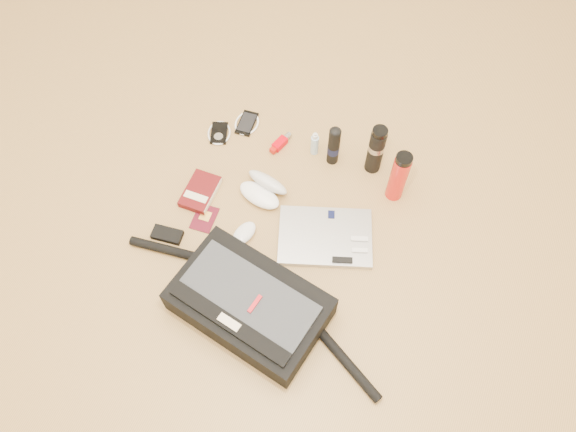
{
  "coord_description": "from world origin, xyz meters",
  "views": [
    {
      "loc": [
        0.43,
        -0.81,
        1.88
      ],
      "look_at": [
        0.03,
        0.12,
        0.06
      ],
      "focal_mm": 35.0,
      "sensor_mm": 36.0,
      "label": 1
    }
  ],
  "objects": [
    {
      "name": "passport",
      "position": [
        -0.27,
        0.01,
        0.0
      ],
      "size": [
        0.09,
        0.12,
        0.01
      ],
      "rotation": [
        0.0,
        0.0,
        0.09
      ],
      "color": "#4A0A16",
      "rests_on": "ground"
    },
    {
      "name": "book",
      "position": [
        -0.33,
        0.11,
        0.02
      ],
      "size": [
        0.12,
        0.17,
        0.03
      ],
      "rotation": [
        0.0,
        0.0,
        0.04
      ],
      "color": "#4C0B0D",
      "rests_on": "ground"
    },
    {
      "name": "aerosol_can",
      "position": [
        0.08,
        0.46,
        0.1
      ],
      "size": [
        0.05,
        0.05,
        0.2
      ],
      "rotation": [
        0.0,
        0.0,
        -0.13
      ],
      "color": "black",
      "rests_on": "ground"
    },
    {
      "name": "phone",
      "position": [
        -0.31,
        0.49,
        0.01
      ],
      "size": [
        0.11,
        0.13,
        0.01
      ],
      "rotation": [
        0.0,
        0.0,
        0.1
      ],
      "color": "black",
      "rests_on": "ground"
    },
    {
      "name": "ground",
      "position": [
        0.0,
        0.0,
        0.0
      ],
      "size": [
        4.0,
        4.0,
        0.0
      ],
      "primitive_type": "plane",
      "color": "#A77E45",
      "rests_on": "ground"
    },
    {
      "name": "messenger_bag",
      "position": [
        0.05,
        -0.25,
        0.07
      ],
      "size": [
        1.04,
        0.4,
        0.14
      ],
      "rotation": [
        0.0,
        0.0,
        -0.17
      ],
      "color": "black",
      "rests_on": "ground"
    },
    {
      "name": "mouse",
      "position": [
        -0.1,
        0.01,
        0.02
      ],
      "size": [
        0.09,
        0.12,
        0.04
      ],
      "rotation": [
        0.0,
        0.0,
        -0.23
      ],
      "color": "white",
      "rests_on": "ground"
    },
    {
      "name": "thermos_black",
      "position": [
        0.24,
        0.49,
        0.12
      ],
      "size": [
        0.07,
        0.07,
        0.24
      ],
      "rotation": [
        0.0,
        0.0,
        -0.22
      ],
      "color": "black",
      "rests_on": "ground"
    },
    {
      "name": "thermos_red",
      "position": [
        0.36,
        0.4,
        0.12
      ],
      "size": [
        0.08,
        0.08,
        0.25
      ],
      "rotation": [
        0.0,
        0.0,
        -0.34
      ],
      "color": "red",
      "rests_on": "ground"
    },
    {
      "name": "spray_bottle",
      "position": [
        0.0,
        0.47,
        0.05
      ],
      "size": [
        0.03,
        0.03,
        0.12
      ],
      "rotation": [
        0.0,
        0.0,
        0.05
      ],
      "color": "#A3C4DD",
      "rests_on": "ground"
    },
    {
      "name": "ipod",
      "position": [
        -0.4,
        0.39,
        0.01
      ],
      "size": [
        0.12,
        0.13,
        0.01
      ],
      "rotation": [
        0.0,
        0.0,
        0.37
      ],
      "color": "black",
      "rests_on": "ground"
    },
    {
      "name": "inhaler",
      "position": [
        -0.14,
        0.44,
        0.02
      ],
      "size": [
        0.05,
        0.12,
        0.03
      ],
      "rotation": [
        0.0,
        0.0,
        -0.28
      ],
      "color": "#C1000C",
      "rests_on": "ground"
    },
    {
      "name": "sunglasses_case",
      "position": [
        -0.11,
        0.2,
        0.04
      ],
      "size": [
        0.2,
        0.18,
        0.1
      ],
      "rotation": [
        0.0,
        0.0,
        -0.21
      ],
      "color": "white",
      "rests_on": "ground"
    },
    {
      "name": "laptop",
      "position": [
        0.19,
        0.12,
        0.01
      ],
      "size": [
        0.41,
        0.35,
        0.03
      ],
      "rotation": [
        0.0,
        0.0,
        0.36
      ],
      "color": "#A2A3A5",
      "rests_on": "ground"
    }
  ]
}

